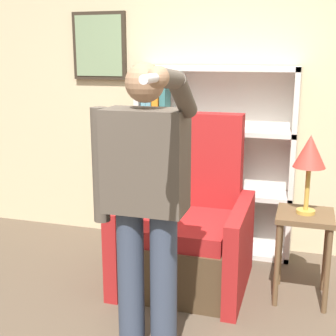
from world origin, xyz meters
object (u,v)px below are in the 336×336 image
object	(u,v)px
armchair	(187,233)
person_standing	(145,197)
bookcase	(201,160)
side_table	(304,232)
table_lamp	(310,155)

from	to	relation	value
armchair	person_standing	xyz separation A→B (m)	(0.00, -0.92, 0.55)
armchair	bookcase	bearing A→B (deg)	94.12
bookcase	armchair	xyz separation A→B (m)	(0.05, -0.64, -0.41)
person_standing	side_table	bearing A→B (deg)	46.89
table_lamp	side_table	bearing A→B (deg)	-116.57
armchair	person_standing	world-z (taller)	person_standing
table_lamp	person_standing	bearing A→B (deg)	-133.11
person_standing	table_lamp	bearing A→B (deg)	46.89
armchair	side_table	xyz separation A→B (m)	(0.83, -0.04, 0.11)
side_table	armchair	bearing A→B (deg)	177.47
person_standing	armchair	bearing A→B (deg)	90.25
bookcase	side_table	xyz separation A→B (m)	(0.88, -0.68, -0.30)
person_standing	table_lamp	size ratio (longest dim) A/B	3.05
armchair	person_standing	distance (m)	1.07
bookcase	person_standing	bearing A→B (deg)	-88.16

